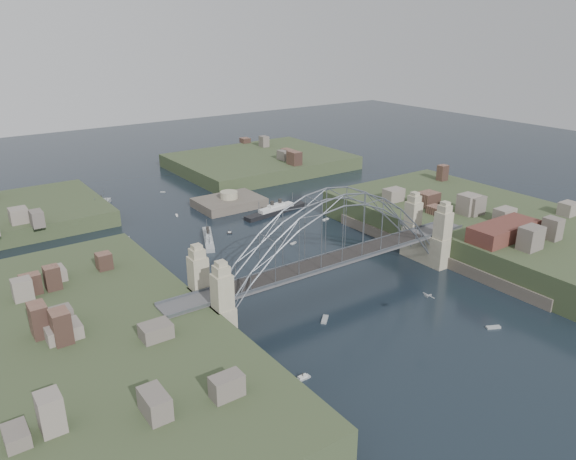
# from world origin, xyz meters

# --- Properties ---
(ground) EXTENTS (500.00, 500.00, 0.00)m
(ground) POSITION_xyz_m (0.00, 0.00, 0.00)
(ground) COLOR black
(ground) RESTS_ON ground
(bridge) EXTENTS (84.00, 13.80, 24.60)m
(bridge) POSITION_xyz_m (0.00, 0.00, 12.32)
(bridge) COLOR #4D4D50
(bridge) RESTS_ON ground
(shore_west) EXTENTS (50.50, 90.00, 12.00)m
(shore_west) POSITION_xyz_m (-57.32, 0.00, 1.97)
(shore_west) COLOR #324023
(shore_west) RESTS_ON ground
(shore_east) EXTENTS (50.50, 90.00, 12.00)m
(shore_east) POSITION_xyz_m (57.32, 0.00, 1.97)
(shore_east) COLOR #324023
(shore_east) RESTS_ON ground
(headland_nw) EXTENTS (60.00, 45.00, 9.00)m
(headland_nw) POSITION_xyz_m (-55.00, 95.00, 0.50)
(headland_nw) COLOR #324023
(headland_nw) RESTS_ON ground
(headland_ne) EXTENTS (70.00, 55.00, 9.50)m
(headland_ne) POSITION_xyz_m (50.00, 110.00, 0.75)
(headland_ne) COLOR #324023
(headland_ne) RESTS_ON ground
(fort_island) EXTENTS (22.00, 16.00, 9.40)m
(fort_island) POSITION_xyz_m (12.00, 70.00, -0.34)
(fort_island) COLOR #4F473E
(fort_island) RESTS_ON ground
(wharf_shed) EXTENTS (20.00, 8.00, 4.00)m
(wharf_shed) POSITION_xyz_m (44.00, -14.00, 10.00)
(wharf_shed) COLOR #592D26
(wharf_shed) RESTS_ON shore_east
(finger_pier) EXTENTS (4.00, 22.00, 1.40)m
(finger_pier) POSITION_xyz_m (39.00, -28.00, 0.70)
(finger_pier) COLOR #4D4D50
(finger_pier) RESTS_ON ground
(naval_cruiser_near) EXTENTS (9.38, 17.40, 5.38)m
(naval_cruiser_near) POSITION_xyz_m (-8.80, 45.48, 0.84)
(naval_cruiser_near) COLOR #9BA1A4
(naval_cruiser_near) RESTS_ON ground
(naval_cruiser_far) EXTENTS (11.68, 16.28, 6.00)m
(naval_cruiser_far) POSITION_xyz_m (-25.07, 92.64, 0.93)
(naval_cruiser_far) COLOR #9BA1A4
(naval_cruiser_far) RESTS_ON ground
(ocean_liner) EXTENTS (25.04, 6.76, 6.09)m
(ocean_liner) POSITION_xyz_m (21.30, 54.94, 0.94)
(ocean_liner) COLOR black
(ocean_liner) RESTS_ON ground
(aeroplane) EXTENTS (1.60, 3.03, 0.44)m
(aeroplane) POSITION_xyz_m (4.28, -24.40, 8.11)
(aeroplane) COLOR #9DA1A5
(small_boat_a) EXTENTS (1.92, 2.18, 2.38)m
(small_boat_a) POSITION_xyz_m (-13.28, 14.26, 0.90)
(small_boat_a) COLOR silver
(small_boat_a) RESTS_ON ground
(small_boat_b) EXTENTS (2.13, 1.01, 0.45)m
(small_boat_b) POSITION_xyz_m (10.07, 29.64, 0.15)
(small_boat_b) COLOR silver
(small_boat_b) RESTS_ON ground
(small_boat_c) EXTENTS (3.27, 3.11, 0.45)m
(small_boat_c) POSITION_xyz_m (-9.65, -9.16, 0.15)
(small_boat_c) COLOR silver
(small_boat_c) RESTS_ON ground
(small_boat_d) EXTENTS (2.64, 1.43, 0.45)m
(small_boat_d) POSITION_xyz_m (30.46, 40.22, 0.15)
(small_boat_d) COLOR silver
(small_boat_d) RESTS_ON ground
(small_boat_e) EXTENTS (1.86, 3.38, 0.45)m
(small_boat_e) POSITION_xyz_m (-27.35, 60.22, 0.15)
(small_boat_e) COLOR silver
(small_boat_e) RESTS_ON ground
(small_boat_f) EXTENTS (1.60, 1.15, 1.43)m
(small_boat_f) POSITION_xyz_m (-0.87, 47.11, 0.30)
(small_boat_f) COLOR silver
(small_boat_f) RESTS_ON ground
(small_boat_g) EXTENTS (3.11, 2.21, 0.45)m
(small_boat_g) POSITION_xyz_m (16.79, -31.77, 0.15)
(small_boat_g) COLOR silver
(small_boat_g) RESTS_ON ground
(small_boat_h) EXTENTS (1.18, 2.01, 0.45)m
(small_boat_h) POSITION_xyz_m (-6.88, 71.56, 0.15)
(small_boat_h) COLOR silver
(small_boat_h) RESTS_ON ground
(small_boat_i) EXTENTS (2.39, 1.80, 1.43)m
(small_boat_i) POSITION_xyz_m (26.31, 11.27, 0.29)
(small_boat_i) COLOR silver
(small_boat_i) RESTS_ON ground
(small_boat_j) EXTENTS (2.88, 0.97, 1.43)m
(small_boat_j) POSITION_xyz_m (-25.81, -23.03, 0.28)
(small_boat_j) COLOR silver
(small_boat_j) RESTS_ON ground
(small_boat_k) EXTENTS (1.79, 1.71, 0.45)m
(small_boat_k) POSITION_xyz_m (0.00, 99.01, 0.15)
(small_boat_k) COLOR silver
(small_boat_k) RESTS_ON ground
(small_boat_l) EXTENTS (2.27, 2.42, 0.45)m
(small_boat_l) POSITION_xyz_m (-42.85, 34.23, 0.15)
(small_boat_l) COLOR silver
(small_boat_l) RESTS_ON ground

